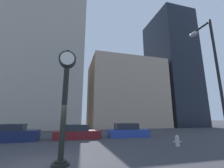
% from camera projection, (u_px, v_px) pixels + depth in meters
% --- Properties ---
extents(ground_plane, '(200.00, 200.00, 0.00)m').
position_uv_depth(ground_plane, '(42.00, 167.00, 6.02)').
color(ground_plane, '#38383D').
extents(building_tall_tower, '(14.63, 12.00, 30.64)m').
position_uv_depth(building_tall_tower, '(46.00, 51.00, 30.78)').
color(building_tall_tower, '#ADA393').
rests_on(building_tall_tower, ground_plane).
extents(building_storefront_row, '(15.23, 12.00, 13.94)m').
position_uv_depth(building_storefront_row, '(124.00, 94.00, 33.33)').
color(building_storefront_row, tan).
rests_on(building_storefront_row, ground_plane).
extents(building_glass_modern, '(8.24, 12.00, 28.01)m').
position_uv_depth(building_glass_modern, '(170.00, 69.00, 38.13)').
color(building_glass_modern, black).
rests_on(building_glass_modern, ground_plane).
extents(street_clock, '(0.79, 0.74, 5.20)m').
position_uv_depth(street_clock, '(65.00, 96.00, 6.81)').
color(street_clock, black).
rests_on(street_clock, ground_plane).
extents(car_navy, '(4.33, 1.99, 1.43)m').
position_uv_depth(car_navy, '(11.00, 134.00, 12.65)').
color(car_navy, '#19234C').
rests_on(car_navy, ground_plane).
extents(car_maroon, '(4.34, 1.96, 1.31)m').
position_uv_depth(car_maroon, '(77.00, 133.00, 14.25)').
color(car_maroon, maroon).
rests_on(car_maroon, ground_plane).
extents(car_blue, '(4.21, 2.01, 1.38)m').
position_uv_depth(car_blue, '(128.00, 131.00, 15.67)').
color(car_blue, '#28429E').
rests_on(car_blue, ground_plane).
extents(fire_hydrant_near, '(0.64, 0.28, 0.76)m').
position_uv_depth(fire_hydrant_near, '(177.00, 141.00, 10.41)').
color(fire_hydrant_near, '#B7B7BC').
rests_on(fire_hydrant_near, ground_plane).
extents(street_lamp_right, '(0.36, 1.57, 7.40)m').
position_uv_depth(street_lamp_right, '(211.00, 65.00, 8.28)').
color(street_lamp_right, black).
rests_on(street_lamp_right, ground_plane).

